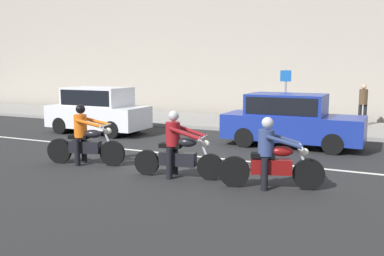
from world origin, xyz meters
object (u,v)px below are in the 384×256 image
motorcycle_with_rider_orange_stripe (85,140)px  parked_sedan_cobalt_blue (290,120)px  motorcycle_with_rider_denim_blue (271,159)px  street_sign_post (285,92)px  parked_hatchback_white (98,109)px  pedestrian_bystander (363,101)px  motorcycle_with_rider_crimson (177,150)px

motorcycle_with_rider_orange_stripe → parked_sedan_cobalt_blue: bearing=48.8°
motorcycle_with_rider_denim_blue → street_sign_post: 8.58m
parked_hatchback_white → motorcycle_with_rider_denim_blue: bearing=-29.4°
pedestrian_bystander → motorcycle_with_rider_crimson: bearing=-107.9°
motorcycle_with_rider_crimson → pedestrian_bystander: (3.36, 10.39, 0.50)m
parked_sedan_cobalt_blue → pedestrian_bystander: bearing=70.7°
motorcycle_with_rider_denim_blue → street_sign_post: street_sign_post is taller
parked_sedan_cobalt_blue → street_sign_post: bearing=106.3°
motorcycle_with_rider_denim_blue → motorcycle_with_rider_orange_stripe: (-5.09, 0.08, 0.03)m
street_sign_post → motorcycle_with_rider_orange_stripe: bearing=-112.3°
street_sign_post → pedestrian_bystander: 3.46m
motorcycle_with_rider_denim_blue → motorcycle_with_rider_orange_stripe: 5.09m
motorcycle_with_rider_orange_stripe → street_sign_post: 9.00m
motorcycle_with_rider_crimson → parked_sedan_cobalt_blue: 5.34m
motorcycle_with_rider_crimson → street_sign_post: (0.55, 8.41, 0.91)m
parked_hatchback_white → parked_sedan_cobalt_blue: bearing=3.6°
parked_hatchback_white → motorcycle_with_rider_orange_stripe: bearing=-55.9°
motorcycle_with_rider_crimson → parked_sedan_cobalt_blue: size_ratio=0.49×
motorcycle_with_rider_crimson → motorcycle_with_rider_orange_stripe: bearing=177.5°
motorcycle_with_rider_crimson → pedestrian_bystander: bearing=72.1°
parked_sedan_cobalt_blue → motorcycle_with_rider_denim_blue: bearing=-81.8°
parked_sedan_cobalt_blue → street_sign_post: (-0.96, 3.30, 0.68)m
motorcycle_with_rider_orange_stripe → motorcycle_with_rider_crimson: bearing=-2.5°
parked_sedan_cobalt_blue → motorcycle_with_rider_crimson: bearing=-106.4°
motorcycle_with_rider_denim_blue → parked_hatchback_white: parked_hatchback_white is taller
motorcycle_with_rider_crimson → parked_sedan_cobalt_blue: parked_sedan_cobalt_blue is taller
motorcycle_with_rider_crimson → motorcycle_with_rider_orange_stripe: 2.86m
motorcycle_with_rider_crimson → motorcycle_with_rider_orange_stripe: (-2.85, 0.13, 0.01)m
motorcycle_with_rider_denim_blue → motorcycle_with_rider_orange_stripe: size_ratio=1.01×
parked_sedan_cobalt_blue → street_sign_post: size_ratio=1.90×
pedestrian_bystander → parked_sedan_cobalt_blue: bearing=-109.3°
parked_sedan_cobalt_blue → pedestrian_bystander: pedestrian_bystander is taller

